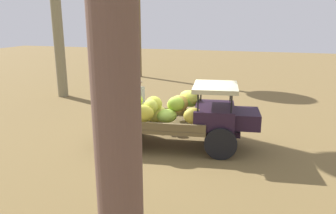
% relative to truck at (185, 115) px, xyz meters
% --- Properties ---
extents(ground_plane, '(60.00, 60.00, 0.00)m').
position_rel_truck_xyz_m(ground_plane, '(-0.14, 0.24, -0.95)').
color(ground_plane, olive).
extents(truck, '(4.59, 2.18, 1.88)m').
position_rel_truck_xyz_m(truck, '(0.00, 0.00, 0.00)').
color(truck, black).
rests_on(truck, ground).
extents(farmer, '(0.52, 0.48, 1.68)m').
position_rel_truck_xyz_m(farmer, '(-2.03, 1.48, -0.00)').
color(farmer, '#8A634D').
rests_on(farmer, ground).
extents(loose_banana_bunch, '(0.62, 0.43, 0.37)m').
position_rel_truck_xyz_m(loose_banana_bunch, '(-2.60, 1.77, -0.77)').
color(loose_banana_bunch, '#8FAF31').
rests_on(loose_banana_bunch, ground).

